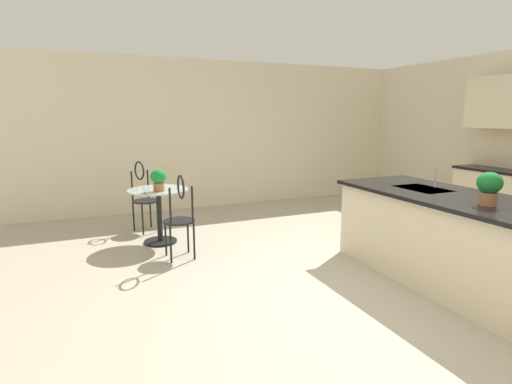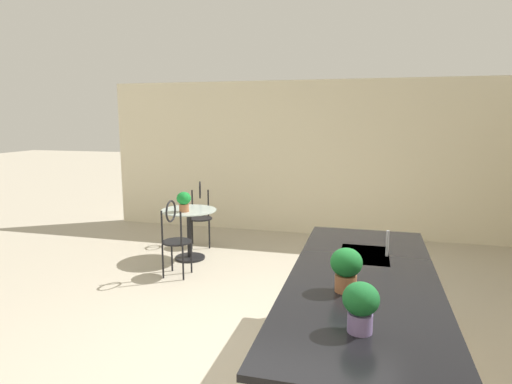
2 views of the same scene
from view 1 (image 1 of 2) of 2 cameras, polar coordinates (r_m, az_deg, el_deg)
ground_plane at (r=4.22m, az=16.14°, el=-13.31°), size 40.00×40.00×0.00m
wall_left_window at (r=7.63m, az=-4.09°, el=8.24°), size 0.12×7.80×2.70m
kitchen_island at (r=4.45m, az=27.52°, el=-6.51°), size 2.80×1.06×0.92m
bistro_table at (r=5.49m, az=-13.77°, el=-2.62°), size 0.80×0.80×0.74m
chair_near_window at (r=6.12m, az=-15.89°, el=-0.14°), size 0.52×0.49×1.04m
chair_by_island at (r=4.77m, az=-10.91°, el=-2.97°), size 0.49×0.39×1.04m
sink_faucet at (r=4.81m, az=24.46°, el=1.91°), size 0.02×0.02×0.22m
potted_plant_on_table at (r=5.26m, az=-13.87°, el=1.88°), size 0.20×0.20×0.29m
potted_plant_counter_near at (r=4.05m, az=30.57°, el=0.71°), size 0.21×0.21×0.30m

